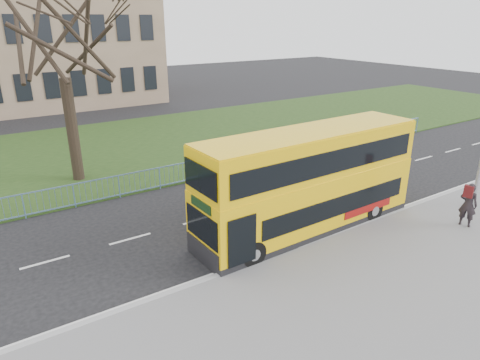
{
  "coord_description": "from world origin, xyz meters",
  "views": [
    {
      "loc": [
        -7.38,
        -11.68,
        7.77
      ],
      "look_at": [
        0.96,
        1.0,
        2.02
      ],
      "focal_mm": 32.0,
      "sensor_mm": 36.0,
      "label": 1
    }
  ],
  "objects": [
    {
      "name": "pedestrian",
      "position": [
        8.35,
        -3.88,
        1.01
      ],
      "size": [
        0.6,
        0.75,
        1.77
      ],
      "primitive_type": "imported",
      "rotation": [
        0.0,
        0.0,
        1.88
      ],
      "color": "black",
      "rests_on": "pavement"
    },
    {
      "name": "yellow_bus",
      "position": [
        3.1,
        -0.51,
        2.1
      ],
      "size": [
        9.4,
        2.43,
        3.92
      ],
      "rotation": [
        0.0,
        0.0,
        0.02
      ],
      "color": "yellow",
      "rests_on": "ground"
    },
    {
      "name": "bare_tree",
      "position": [
        -3.0,
        10.0,
        6.12
      ],
      "size": [
        8.45,
        8.45,
        12.07
      ],
      "primitive_type": null,
      "color": "black",
      "rests_on": "grass_verge"
    },
    {
      "name": "ground",
      "position": [
        0.0,
        0.0,
        0.0
      ],
      "size": [
        120.0,
        120.0,
        0.0
      ],
      "primitive_type": "plane",
      "color": "black",
      "rests_on": "ground"
    },
    {
      "name": "pavement",
      "position": [
        0.0,
        -6.75,
        0.06
      ],
      "size": [
        80.0,
        10.5,
        0.12
      ],
      "primitive_type": "cube",
      "color": "slate",
      "rests_on": "ground"
    },
    {
      "name": "kerb",
      "position": [
        0.0,
        -1.55,
        0.07
      ],
      "size": [
        80.0,
        0.2,
        0.14
      ],
      "primitive_type": "cube",
      "color": "#9A9A9D",
      "rests_on": "ground"
    },
    {
      "name": "grass_verge",
      "position": [
        0.0,
        14.3,
        0.04
      ],
      "size": [
        80.0,
        15.4,
        0.08
      ],
      "primitive_type": "cube",
      "color": "#1C3613",
      "rests_on": "ground"
    },
    {
      "name": "guard_railing",
      "position": [
        0.0,
        6.6,
        0.55
      ],
      "size": [
        40.0,
        0.12,
        1.1
      ],
      "primitive_type": null,
      "color": "#658EB4",
      "rests_on": "ground"
    }
  ]
}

